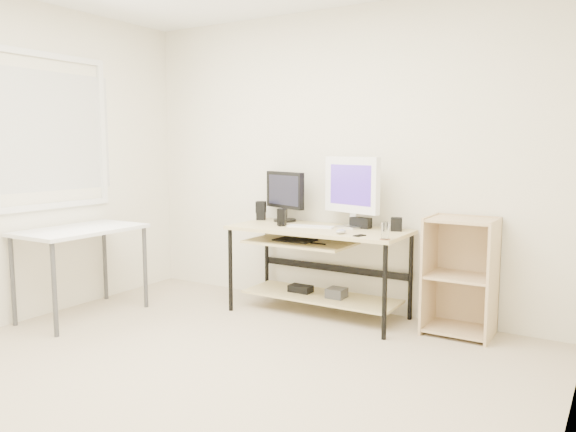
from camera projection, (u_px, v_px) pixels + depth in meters
The scene contains 16 objects.
room at pixel (169, 165), 3.32m from camera, with size 4.01×4.01×2.62m.
desk at pixel (316, 252), 4.73m from camera, with size 1.50×0.65×0.75m.
side_table at pixel (81, 238), 4.67m from camera, with size 0.60×1.00×0.75m.
shelf_unit at pixel (461, 275), 4.27m from camera, with size 0.50×0.40×0.90m.
black_monitor at pixel (285, 193), 5.05m from camera, with size 0.48×0.22×0.45m.
white_imac at pixel (352, 187), 4.65m from camera, with size 0.55×0.21×0.59m.
keyboard at pixel (311, 227), 4.71m from camera, with size 0.39×0.11×0.01m, color white.
mouse at pixel (341, 231), 4.37m from camera, with size 0.07×0.11×0.04m, color #B1B1B6.
center_speaker at pixel (361, 223), 4.67m from camera, with size 0.18×0.08×0.09m, color black.
speaker_left at pixel (261, 210), 5.18m from camera, with size 0.11×0.11×0.17m.
speaker_right at pixel (396, 224), 4.51m from camera, with size 0.09×0.09×0.11m, color black.
audio_controller at pixel (282, 217), 4.82m from camera, with size 0.07×0.04×0.14m, color black.
volume_puck at pixel (281, 225), 4.78m from camera, with size 0.06×0.06×0.03m, color black.
smartphone at pixel (360, 236), 4.25m from camera, with size 0.05×0.10×0.01m, color black.
coaster at pixel (385, 239), 4.09m from camera, with size 0.08×0.08×0.01m, color #8F6040.
drinking_glass at pixel (385, 231), 4.08m from camera, with size 0.06×0.06×0.12m, color white.
Camera 1 is at (2.20, -2.44, 1.43)m, focal length 35.00 mm.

